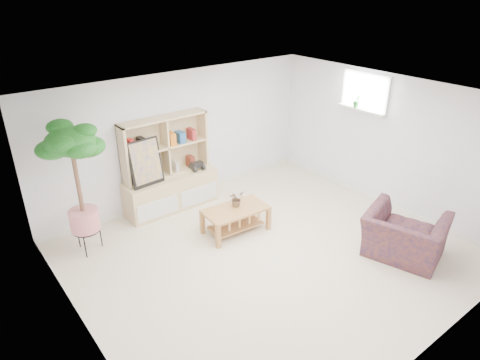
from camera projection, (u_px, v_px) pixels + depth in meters
floor at (269, 256)px, 6.52m from camera, size 5.50×5.00×0.01m
ceiling at (275, 102)px, 5.49m from camera, size 5.50×5.00×0.01m
walls at (272, 185)px, 6.00m from camera, size 5.51×5.01×2.40m
baseboard at (269, 253)px, 6.50m from camera, size 5.50×5.00×0.10m
window at (365, 92)px, 7.60m from camera, size 0.10×0.98×0.68m
window_sill at (361, 110)px, 7.70m from camera, size 0.14×1.00×0.04m
storage_unit at (169, 165)px, 7.53m from camera, size 1.70×0.57×1.70m
poster at (146, 163)px, 7.14m from camera, size 0.59×0.18×0.80m
toy_truck at (197, 166)px, 7.82m from camera, size 0.32×0.23×0.17m
coffee_table at (236, 220)px, 7.06m from camera, size 1.09×0.65×0.43m
table_plant at (236, 199)px, 7.00m from camera, size 0.27×0.24×0.27m
floor_tree at (79, 191)px, 6.21m from camera, size 0.80×0.80×2.07m
armchair at (405, 233)px, 6.35m from camera, size 1.25×1.35×0.82m
sill_plant at (356, 101)px, 7.73m from camera, size 0.15×0.13×0.23m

